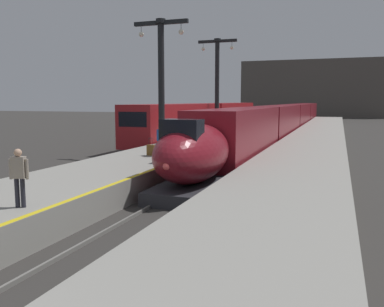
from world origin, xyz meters
TOP-DOWN VIEW (x-y plane):
  - platform_left at (-4.05, 24.75)m, footprint 4.80×110.00m
  - platform_right at (4.05, 24.75)m, footprint 4.80×110.00m
  - platform_left_safety_stripe at (-1.77, 24.75)m, footprint 0.20×107.80m
  - rail_main_left at (-0.75, 27.50)m, footprint 0.08×110.00m
  - rail_main_right at (0.75, 27.50)m, footprint 0.08×110.00m
  - rail_secondary_left at (-8.85, 27.50)m, footprint 0.08×110.00m
  - rail_secondary_right at (-7.35, 27.50)m, footprint 0.08×110.00m
  - highspeed_train_main at (0.00, 48.16)m, footprint 2.92×74.68m
  - regional_train_adjacent at (-8.10, 42.36)m, footprint 2.85×36.60m
  - station_column_far at (-5.90, 24.45)m, footprint 4.00×0.68m
  - station_column_distant at (-5.90, 38.28)m, footprint 4.00×0.68m
  - passenger_near_edge at (-3.27, 18.35)m, footprint 0.49×0.39m
  - passenger_mid_platform at (-2.55, 7.05)m, footprint 0.55×0.32m
  - rolling_suitcase at (-3.90, 18.44)m, footprint 0.40×0.22m
  - terminus_back_wall at (0.00, 102.00)m, footprint 36.00×2.00m

SIDE VIEW (x-z plane):
  - rail_main_left at x=-0.75m, z-range 0.00..0.12m
  - rail_main_right at x=0.75m, z-range 0.00..0.12m
  - rail_secondary_left at x=-8.85m, z-range 0.00..0.12m
  - rail_secondary_right at x=-7.35m, z-range 0.00..0.12m
  - platform_left at x=-4.05m, z-range 0.00..1.05m
  - platform_right at x=4.05m, z-range 0.00..1.05m
  - platform_left_safety_stripe at x=-1.77m, z-range 1.05..1.06m
  - rolling_suitcase at x=-3.90m, z-range 0.86..1.85m
  - highspeed_train_main at x=0.00m, z-range 0.18..3.78m
  - passenger_near_edge at x=-3.27m, z-range 1.19..2.88m
  - passenger_mid_platform at x=-2.55m, z-range 1.19..2.88m
  - regional_train_adjacent at x=-8.10m, z-range 0.23..4.03m
  - station_column_far at x=-5.90m, z-range 1.96..10.57m
  - station_column_distant at x=-5.90m, z-range 1.98..11.20m
  - terminus_back_wall at x=0.00m, z-range 0.00..14.00m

